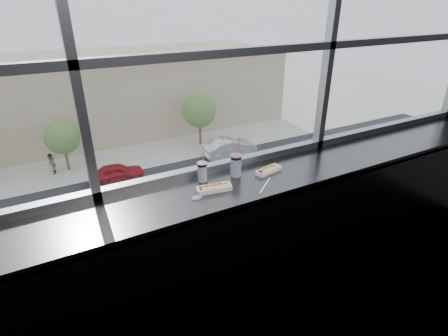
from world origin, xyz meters
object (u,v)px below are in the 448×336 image
loose_straw (265,186)px  tree_center (62,137)px  soda_cup_left (202,171)px  pedestrian_b (51,162)px  hotdog_tray_right (269,170)px  hotdog_tray_left (214,188)px  soda_cup_right (236,164)px  car_far_b (117,170)px  car_far_c (229,144)px  wrapper (197,197)px  tree_right (199,111)px  car_near_d (191,207)px  car_near_e (304,176)px

loose_straw → tree_center: (-0.15, 28.42, -9.08)m
loose_straw → tree_center: bearing=51.4°
soda_cup_left → pedestrian_b: size_ratio=0.13×
hotdog_tray_right → hotdog_tray_left: bearing=174.2°
soda_cup_right → pedestrian_b: (-1.32, 28.04, -11.09)m
soda_cup_left → car_far_b: (3.50, 24.12, -11.19)m
hotdog_tray_right → car_far_c: hotdog_tray_right is taller
car_far_c → car_far_b: size_ratio=1.21×
wrapper → tree_right: (12.90, 28.34, -8.58)m
soda_cup_left → car_far_c: bearing=60.1°
car_far_c → car_near_d: (-7.34, -8.00, -0.21)m
loose_straw → wrapper: 0.52m
car_far_c → soda_cup_left: bearing=149.7°
wrapper → tree_right: wrapper is taller
hotdog_tray_right → pedestrian_b: hotdog_tray_right is taller
tree_right → tree_center: bearing=-180.0°
tree_right → car_far_c: bearing=-74.6°
car_far_c → car_near_e: 8.30m
car_far_c → hotdog_tray_left: bearing=149.9°
car_near_e → tree_center: size_ratio=1.25×
hotdog_tray_left → car_far_b: bearing=90.9°
loose_straw → tree_center: 29.83m
hotdog_tray_left → wrapper: bearing=-155.6°
hotdog_tray_right → car_far_b: hotdog_tray_right is taller
car_far_c → car_near_d: size_ratio=1.23×
soda_cup_left → tree_center: (0.21, 28.12, -9.16)m
loose_straw → car_far_b: 27.01m
soda_cup_right → tree_right: size_ratio=0.06×
soda_cup_left → car_far_b: soda_cup_left is taller
soda_cup_right → car_far_c: 29.83m
wrapper → tree_center: bearing=89.3°
pedestrian_b → wrapper: bearing=1.8°
soda_cup_left → pedestrian_b: bearing=92.2°
hotdog_tray_left → tree_right: hotdog_tray_left is taller
tree_center → tree_right: bearing=0.0°
tree_right → pedestrian_b: bearing=-179.5°
hotdog_tray_left → car_far_c: 30.03m
car_near_d → tree_center: bearing=22.7°
hotdog_tray_right → wrapper: 0.68m
hotdog_tray_right → loose_straw: size_ratio=0.97×
car_far_c → car_near_e: (2.22, -8.00, -0.20)m
soda_cup_right → hotdog_tray_right: bearing=-16.2°
hotdog_tray_left → wrapper: 0.16m
soda_cup_right → car_far_c: size_ratio=0.05×
pedestrian_b → tree_center: size_ratio=0.48×
hotdog_tray_left → wrapper: size_ratio=2.99×
hotdog_tray_right → pedestrian_b: size_ratio=0.11×
soda_cup_left → car_near_d: 20.68m
hotdog_tray_right → tree_center: hotdog_tray_right is taller
car_near_e → car_near_d: size_ratio=1.01×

